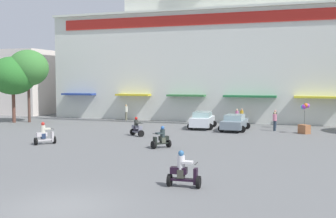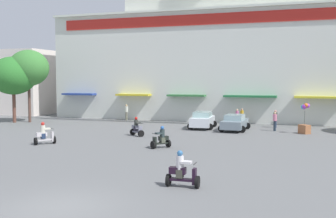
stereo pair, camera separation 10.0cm
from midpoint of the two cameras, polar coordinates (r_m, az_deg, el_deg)
ground_plane at (r=27.02m, az=0.38°, el=-5.51°), size 128.00×128.00×0.00m
colonial_building at (r=50.18m, az=8.87°, el=9.52°), size 39.85×19.07×21.80m
flank_building_left at (r=58.82m, az=-19.57°, el=3.54°), size 9.44×8.74×8.29m
plaza_tree_0 at (r=45.50m, az=-18.93°, el=5.40°), size 4.37×3.82×7.61m
plaza_tree_2 at (r=45.75m, az=-20.82°, el=4.34°), size 4.76×4.84×6.89m
parked_car_0 at (r=38.04m, az=4.72°, el=-1.52°), size 2.54×4.26×1.54m
parked_car_1 at (r=36.76m, az=9.16°, el=-1.84°), size 2.45×4.38×1.42m
scooter_rider_0 at (r=32.97m, az=-4.45°, el=-2.66°), size 1.45×1.27×1.53m
scooter_rider_1 at (r=29.89m, az=-16.87°, el=-3.50°), size 1.30×1.44×1.57m
scooter_rider_2 at (r=27.09m, az=-1.03°, el=-4.21°), size 1.24×1.35×1.46m
scooter_rider_3 at (r=17.43m, az=1.98°, el=-8.76°), size 1.42×0.57×1.56m
pedestrian_0 at (r=37.16m, az=14.54°, el=-1.50°), size 0.51×0.51×1.68m
pedestrian_1 at (r=45.54m, az=-5.90°, el=-0.32°), size 0.48×0.48×1.75m
pedestrian_2 at (r=40.06m, az=9.49°, el=-1.00°), size 0.37×0.37×1.68m
pedestrian_3 at (r=39.72m, az=14.60°, el=-1.17°), size 0.38×0.38×1.66m
pedestrian_4 at (r=41.91m, az=10.14°, el=-0.86°), size 0.44×0.44×1.60m
balloon_vendor_cart at (r=35.98m, az=18.36°, el=-1.42°), size 1.05×1.07×2.57m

